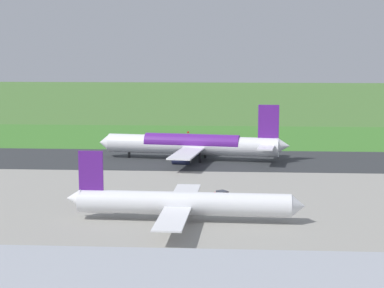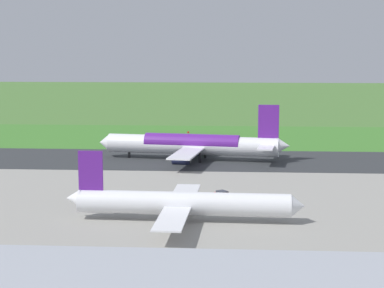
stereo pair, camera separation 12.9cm
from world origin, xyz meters
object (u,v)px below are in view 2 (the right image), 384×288
Objects in this scene: airliner_main at (193,145)px; traffic_cone_orange at (169,138)px; airliner_parked_mid at (182,203)px; no_stopping_sign at (188,135)px; service_car_ops at (223,195)px.

airliner_main reaches higher than traffic_cone_orange.
airliner_main is 98.32× the size of traffic_cone_orange.
airliner_parked_mid is 105.82m from no_stopping_sign.
traffic_cone_orange is (11.06, -41.32, -4.08)m from airliner_main.
service_car_ops is 8.10× the size of traffic_cone_orange.
service_car_ops is (-9.05, 46.89, -3.51)m from airliner_main.
service_car_ops is at bearing 102.85° from traffic_cone_orange.
airliner_parked_mid is 78.83× the size of traffic_cone_orange.
no_stopping_sign is at bearing -81.29° from service_car_ops.
service_car_ops is at bearing 98.71° from no_stopping_sign.
traffic_cone_orange is at bearing -75.01° from airliner_main.
airliner_parked_mid reaches higher than traffic_cone_orange.
airliner_main is 18.73× the size of no_stopping_sign.
service_car_ops is 90.48m from traffic_cone_orange.
airliner_parked_mid is 107.76m from traffic_cone_orange.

